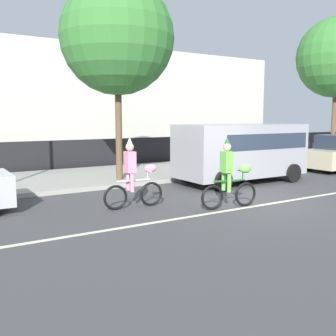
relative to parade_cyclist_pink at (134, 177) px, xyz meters
The scene contains 9 objects.
ground_plane 3.57m from the parade_cyclist_pink, 18.53° to the right, with size 80.00×80.00×0.00m, color #424244.
road_centre_line 3.75m from the parade_cyclist_pink, 25.98° to the right, with size 36.00×0.14×0.01m, color beige.
sidewalk_curb 6.37m from the parade_cyclist_pink, 58.64° to the left, with size 60.00×5.00×0.15m, color #9E9B93.
fence_line 8.93m from the parade_cyclist_pink, 68.37° to the left, with size 40.00×0.08×1.40m, color black.
building_backdrop 17.50m from the parade_cyclist_pink, 77.28° to the left, with size 28.00×8.00×6.73m, color beige.
parade_cyclist_pink is the anchor object (origin of this frame).
parade_cyclist_lime 2.58m from the parade_cyclist_pink, 32.48° to the right, with size 1.71×0.51×1.92m.
parked_van_grey 5.61m from the parade_cyclist_pink, 16.60° to the left, with size 5.00×2.22×2.18m.
street_tree_near_lamp 5.93m from the parade_cyclist_pink, 70.80° to the left, with size 4.04×4.04×7.10m.
Camera 1 is at (-8.02, -8.24, 2.45)m, focal length 42.00 mm.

